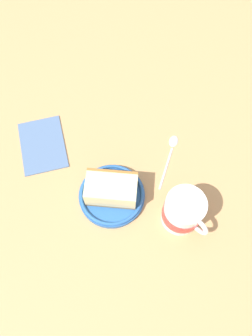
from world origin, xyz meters
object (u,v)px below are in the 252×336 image
object	(u,v)px
small_plate	(112,195)
teaspoon	(171,149)
folded_napkin	(42,145)
cake_slice	(111,189)
tea_mug	(183,211)

from	to	relation	value
small_plate	teaspoon	distance (cm)	17.21
folded_napkin	cake_slice	bearing A→B (deg)	-132.43
teaspoon	folded_napkin	size ratio (longest dim) A/B	0.94
folded_napkin	teaspoon	bearing A→B (deg)	-97.78
tea_mug	folded_napkin	distance (cm)	34.74
small_plate	cake_slice	world-z (taller)	cake_slice
small_plate	cake_slice	xyz separation A→B (cm)	(0.26, -0.05, 2.89)
cake_slice	tea_mug	size ratio (longest dim) A/B	1.23
teaspoon	small_plate	bearing A→B (deg)	124.94
small_plate	tea_mug	size ratio (longest dim) A/B	1.51
tea_mug	folded_napkin	size ratio (longest dim) A/B	0.67
cake_slice	folded_napkin	distance (cm)	20.36
cake_slice	folded_napkin	size ratio (longest dim) A/B	0.82
small_plate	teaspoon	xyz separation A→B (cm)	(9.85, -14.10, -0.59)
teaspoon	folded_napkin	world-z (taller)	teaspoon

